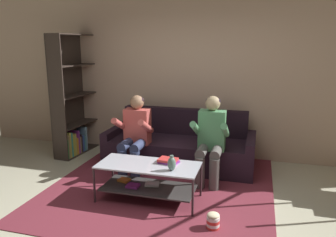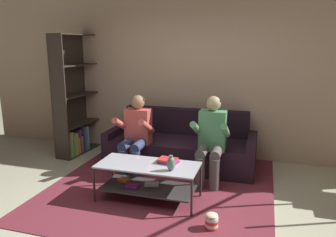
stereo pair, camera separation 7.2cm
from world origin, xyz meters
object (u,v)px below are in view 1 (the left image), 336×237
person_seated_right (211,136)px  coffee_table (148,176)px  person_seated_left (135,132)px  bookshelf (73,109)px  popcorn_tub (213,221)px  couch (180,147)px  vase (172,163)px  book_stack (168,161)px

person_seated_right → coffee_table: 1.10m
person_seated_right → person_seated_left: bearing=-179.8°
coffee_table → bookshelf: size_ratio=0.60×
person_seated_left → popcorn_tub: size_ratio=6.44×
coffee_table → popcorn_tub: coffee_table is taller
couch → person_seated_left: bearing=-136.6°
vase → popcorn_tub: 0.80m
book_stack → popcorn_tub: size_ratio=1.46×
couch → vase: 1.49m
couch → book_stack: 1.24m
popcorn_tub → person_seated_right: bearing=100.2°
book_stack → person_seated_left: bearing=136.7°
vase → book_stack: 0.27m
coffee_table → vase: bearing=-18.6°
person_seated_left → popcorn_tub: person_seated_left is taller
vase → couch: bearing=99.6°
person_seated_left → person_seated_right: bearing=0.2°
person_seated_left → bookshelf: size_ratio=0.57×
person_seated_right → vase: bearing=-109.8°
coffee_table → book_stack: bearing=27.5°
vase → book_stack: bearing=114.6°
book_stack → couch: bearing=96.4°
book_stack → popcorn_tub: 0.97m
person_seated_left → couch: bearing=43.4°
bookshelf → vase: bearing=-34.5°
couch → vase: size_ratio=12.52×
person_seated_left → book_stack: 0.99m
bookshelf → popcorn_tub: size_ratio=11.39×
person_seated_right → book_stack: 0.82m
person_seated_left → book_stack: bearing=-43.3°
couch → person_seated_right: 0.87m
person_seated_right → bookshelf: size_ratio=0.58×
person_seated_left → vase: (0.82, -0.91, -0.09)m
bookshelf → person_seated_right: bearing=-13.9°
person_seated_left → book_stack: (0.71, -0.67, -0.15)m
couch → bookshelf: bearing=177.1°
person_seated_left → person_seated_right: 1.15m
coffee_table → popcorn_tub: 1.03m
person_seated_right → bookshelf: (-2.58, 0.64, 0.14)m
coffee_table → book_stack: 0.32m
couch → coffee_table: 1.34m
vase → coffee_table: bearing=161.4°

